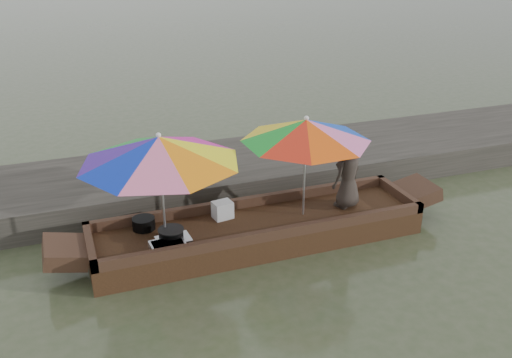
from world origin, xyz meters
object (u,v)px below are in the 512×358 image
object	(u,v)px
boat_hull	(258,232)
charcoal_grill	(171,235)
cooking_pot	(144,224)
vendor	(348,173)
tray_crayfish	(168,246)
tray_scallop	(173,240)
umbrella_stern	(305,167)
umbrella_bow	(162,187)
supply_bag	(223,210)

from	to	relation	value
boat_hull	charcoal_grill	size ratio (longest dim) A/B	14.47
cooking_pot	vendor	xyz separation A→B (m)	(3.10, -0.34, 0.47)
tray_crayfish	tray_scallop	distance (m)	0.19
vendor	umbrella_stern	size ratio (longest dim) A/B	0.59
tray_crayfish	umbrella_bow	distance (m)	0.79
tray_crayfish	charcoal_grill	size ratio (longest dim) A/B	1.37
tray_scallop	umbrella_stern	world-z (taller)	umbrella_stern
umbrella_bow	tray_scallop	bearing A→B (deg)	-63.25
cooking_pot	umbrella_bow	size ratio (longest dim) A/B	0.15
charcoal_grill	umbrella_stern	bearing A→B (deg)	2.58
cooking_pot	vendor	world-z (taller)	vendor
umbrella_stern	supply_bag	bearing A→B (deg)	165.30
tray_crayfish	charcoal_grill	bearing A→B (deg)	65.51
tray_scallop	charcoal_grill	xyz separation A→B (m)	(-0.02, 0.06, 0.05)
vendor	tray_scallop	bearing A→B (deg)	-19.08
tray_scallop	vendor	bearing A→B (deg)	3.76
tray_crayfish	supply_bag	xyz separation A→B (m)	(0.97, 0.61, 0.09)
supply_bag	umbrella_bow	xyz separation A→B (m)	(-0.93, -0.31, 0.65)
cooking_pot	umbrella_stern	bearing A→B (deg)	-8.96
tray_scallop	umbrella_bow	distance (m)	0.76
charcoal_grill	vendor	distance (m)	2.84
cooking_pot	umbrella_stern	size ratio (longest dim) A/B	0.17
tray_scallop	boat_hull	bearing A→B (deg)	6.66
supply_bag	vendor	world-z (taller)	vendor
boat_hull	cooking_pot	bearing A→B (deg)	167.16
vendor	umbrella_stern	bearing A→B (deg)	-20.53
boat_hull	charcoal_grill	bearing A→B (deg)	-176.01
tray_crayfish	umbrella_stern	size ratio (longest dim) A/B	0.25
cooking_pot	umbrella_bow	bearing A→B (deg)	-57.30
charcoal_grill	supply_bag	bearing A→B (deg)	24.81
tray_scallop	charcoal_grill	bearing A→B (deg)	104.29
boat_hull	umbrella_stern	distance (m)	1.19
tray_scallop	vendor	xyz separation A→B (m)	(2.79, 0.18, 0.53)
tray_crayfish	umbrella_stern	bearing A→B (deg)	8.04
tray_crayfish	tray_scallop	bearing A→B (deg)	53.45
boat_hull	cooking_pot	world-z (taller)	cooking_pot
tray_scallop	charcoal_grill	distance (m)	0.08
tray_scallop	umbrella_bow	bearing A→B (deg)	116.75
tray_scallop	supply_bag	size ratio (longest dim) A/B	1.66
umbrella_bow	cooking_pot	bearing A→B (deg)	122.70
cooking_pot	tray_crayfish	world-z (taller)	cooking_pot
tray_crayfish	umbrella_stern	xyz separation A→B (m)	(2.15, 0.30, 0.73)
umbrella_bow	boat_hull	bearing A→B (deg)	0.00
boat_hull	tray_scallop	world-z (taller)	tray_scallop
boat_hull	supply_bag	size ratio (longest dim) A/B	17.58
vendor	umbrella_stern	distance (m)	0.78
supply_bag	vendor	distance (m)	2.00
charcoal_grill	tray_crayfish	bearing A→B (deg)	-114.49
boat_hull	umbrella_stern	xyz separation A→B (m)	(0.72, 0.00, 0.95)
supply_bag	umbrella_stern	distance (m)	1.38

